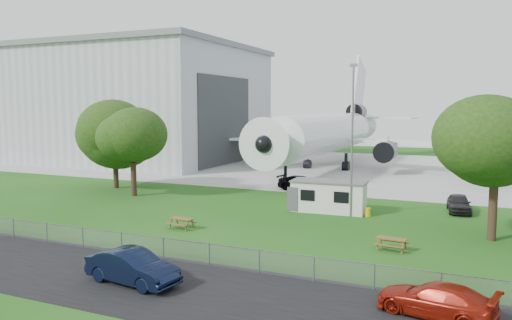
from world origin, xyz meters
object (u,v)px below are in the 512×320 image
at_px(hangar, 123,103).
at_px(picnic_west, 182,228).
at_px(picnic_east, 391,250).
at_px(car_centre_sedan, 132,267).
at_px(airliner, 328,132).
at_px(site_cabin, 329,196).

bearing_deg(hangar, picnic_west, -47.15).
distance_m(picnic_west, picnic_east, 14.79).
relative_size(hangar, car_centre_sedan, 8.52).
relative_size(airliner, picnic_west, 26.52).
bearing_deg(picnic_west, picnic_east, 10.11).
height_order(airliner, car_centre_sedan, airliner).
xyz_separation_m(picnic_west, picnic_east, (14.78, 0.49, 0.00)).
xyz_separation_m(airliner, picnic_west, (-0.08, -38.55, -5.27)).
distance_m(picnic_east, car_centre_sedan, 15.63).
bearing_deg(airliner, hangar, 179.78).
bearing_deg(hangar, airliner, -0.22).
xyz_separation_m(site_cabin, car_centre_sedan, (-4.24, -20.74, -0.48)).
bearing_deg(picnic_west, airliner, 98.09).
bearing_deg(picnic_east, site_cabin, 131.77).
distance_m(hangar, site_cabin, 53.15).
bearing_deg(picnic_east, hangar, 149.99).
distance_m(airliner, site_cabin, 29.89).
distance_m(hangar, airliner, 36.21).
relative_size(site_cabin, car_centre_sedan, 1.35).
xyz_separation_m(hangar, airliner, (35.97, -0.14, -4.14)).
bearing_deg(site_cabin, picnic_west, -129.05).
bearing_deg(car_centre_sedan, airliner, 12.00).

